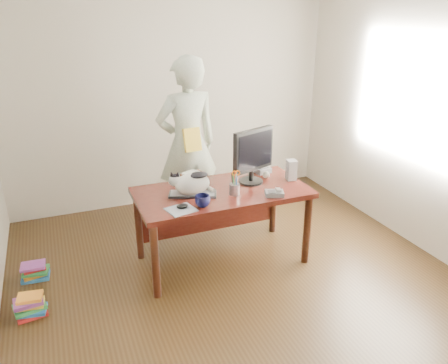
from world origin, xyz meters
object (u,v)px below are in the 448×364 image
cat (191,183)px  keyboard (193,194)px  book_pile_b (35,271)px  pen_cup (235,188)px  book_stack (193,177)px  person (188,145)px  monitor (253,153)px  mouse (182,206)px  coffee_mug (203,201)px  baseball (266,175)px  book_pile_a (31,306)px  speaker (291,170)px  calculator (260,169)px  phone (275,193)px  desk (219,201)px

cat → keyboard: bearing=8.4°
book_pile_b → cat: bearing=-14.2°
pen_cup → book_stack: 0.52m
person → book_pile_b: 1.96m
monitor → mouse: 0.90m
cat → person: (0.25, 0.88, 0.07)m
coffee_mug → book_stack: coffee_mug is taller
keyboard → mouse: bearing=-104.1°
coffee_mug → baseball: size_ratio=1.86×
monitor → book_pile_a: monitor is taller
cat → speaker: size_ratio=2.08×
pen_cup → cat: bearing=160.7°
mouse → book_stack: bearing=51.2°
monitor → coffee_mug: size_ratio=4.08×
monitor → mouse: bearing=-178.9°
mouse → book_pile_a: size_ratio=0.43×
speaker → person: 1.18m
book_pile_b → coffee_mug: bearing=-23.3°
coffee_mug → book_pile_a: 1.63m
calculator → monitor: bearing=-140.7°
mouse → book_stack: size_ratio=0.39×
pen_cup → speaker: 0.68m
phone → book_pile_a: bearing=-161.7°
baseball → calculator: 0.19m
baseball → book_pile_b: bearing=174.2°
monitor → book_pile_b: bearing=152.2°
baseball → book_stack: size_ratio=0.24×
pen_cup → speaker: (0.66, 0.13, 0.03)m
monitor → cat: bearing=166.2°
mouse → speaker: speaker is taller
desk → book_stack: bearing=125.5°
desk → calculator: bearing=22.6°
desk → mouse: mouse is taller
mouse → speaker: 1.22m
coffee_mug → book_pile_a: coffee_mug is taller
cat → mouse: cat is taller
pen_cup → book_pile_b: pen_cup is taller
keyboard → book_stack: 0.36m
phone → book_stack: (-0.57, 0.62, 0.01)m
keyboard → calculator: 0.90m
book_pile_a → cat: bearing=7.5°
cat → phone: cat is taller
baseball → person: bearing=127.4°
desk → calculator: (0.55, 0.23, 0.18)m
cat → person: person is taller
coffee_mug → pen_cup: bearing=20.3°
baseball → book_pile_a: baseball is taller
book_stack → mouse: bearing=-137.1°
desk → monitor: monitor is taller
cat → book_stack: bearing=90.2°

